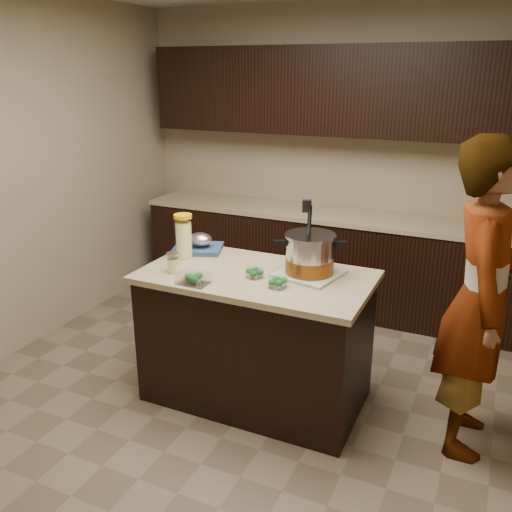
{
  "coord_description": "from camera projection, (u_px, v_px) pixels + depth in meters",
  "views": [
    {
      "loc": [
        1.34,
        -2.91,
        2.13
      ],
      "look_at": [
        0.0,
        0.0,
        1.02
      ],
      "focal_mm": 38.0,
      "sensor_mm": 36.0,
      "label": 1
    }
  ],
  "objects": [
    {
      "name": "ground_plane",
      "position": [
        256.0,
        396.0,
        3.73
      ],
      "size": [
        4.0,
        4.0,
        0.0
      ],
      "primitive_type": "plane",
      "color": "brown",
      "rests_on": "ground"
    },
    {
      "name": "broccoli_tub_rect",
      "position": [
        193.0,
        279.0,
        3.27
      ],
      "size": [
        0.19,
        0.14,
        0.07
      ],
      "rotation": [
        0.0,
        0.0,
        0.0
      ],
      "color": "silver",
      "rests_on": "island"
    },
    {
      "name": "stock_pot",
      "position": [
        310.0,
        256.0,
        3.37
      ],
      "size": [
        0.43,
        0.41,
        0.45
      ],
      "rotation": [
        0.0,
        0.0,
        0.38
      ],
      "color": "#B7B7BC",
      "rests_on": "dish_towel"
    },
    {
      "name": "back_cabinets",
      "position": [
        336.0,
        207.0,
        4.91
      ],
      "size": [
        3.6,
        0.63,
        2.33
      ],
      "color": "black",
      "rests_on": "ground"
    },
    {
      "name": "lemonade_pitcher",
      "position": [
        184.0,
        238.0,
        3.7
      ],
      "size": [
        0.16,
        0.16,
        0.3
      ],
      "rotation": [
        0.0,
        0.0,
        -0.41
      ],
      "color": "#F3F395",
      "rests_on": "island"
    },
    {
      "name": "island",
      "position": [
        256.0,
        337.0,
        3.58
      ],
      "size": [
        1.46,
        0.81,
        0.9
      ],
      "color": "black",
      "rests_on": "ground"
    },
    {
      "name": "broccoli_tub_left",
      "position": [
        255.0,
        273.0,
        3.37
      ],
      "size": [
        0.12,
        0.12,
        0.05
      ],
      "rotation": [
        0.0,
        0.0,
        -0.09
      ],
      "color": "silver",
      "rests_on": "island"
    },
    {
      "name": "blue_tray",
      "position": [
        199.0,
        245.0,
        3.85
      ],
      "size": [
        0.4,
        0.36,
        0.13
      ],
      "rotation": [
        0.0,
        0.0,
        0.33
      ],
      "color": "navy",
      "rests_on": "island"
    },
    {
      "name": "mason_jar",
      "position": [
        173.0,
        263.0,
        3.44
      ],
      "size": [
        0.1,
        0.1,
        0.14
      ],
      "rotation": [
        0.0,
        0.0,
        -0.15
      ],
      "color": "#F3F395",
      "rests_on": "island"
    },
    {
      "name": "broccoli_tub_right",
      "position": [
        278.0,
        283.0,
        3.21
      ],
      "size": [
        0.15,
        0.15,
        0.06
      ],
      "rotation": [
        0.0,
        0.0,
        0.33
      ],
      "color": "silver",
      "rests_on": "island"
    },
    {
      "name": "room_shell",
      "position": [
        256.0,
        144.0,
        3.17
      ],
      "size": [
        4.04,
        4.04,
        2.72
      ],
      "color": "tan",
      "rests_on": "ground"
    },
    {
      "name": "person",
      "position": [
        481.0,
        301.0,
        3.01
      ],
      "size": [
        0.48,
        0.69,
        1.83
      ],
      "primitive_type": "imported",
      "rotation": [
        0.0,
        0.0,
        1.64
      ],
      "color": "gray",
      "rests_on": "ground"
    },
    {
      "name": "dish_towel",
      "position": [
        309.0,
        274.0,
        3.41
      ],
      "size": [
        0.43,
        0.43,
        0.02
      ],
      "primitive_type": "cube",
      "rotation": [
        0.0,
        0.0,
        -0.21
      ],
      "color": "#649061",
      "rests_on": "island"
    }
  ]
}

